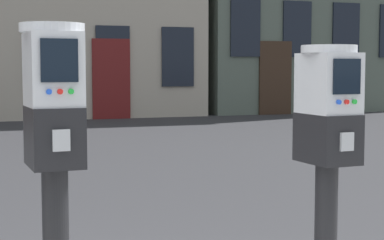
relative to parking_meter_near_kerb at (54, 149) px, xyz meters
The scene contains 2 objects.
parking_meter_near_kerb is the anchor object (origin of this frame).
parking_meter_twin_adjacent 1.05m from the parking_meter_near_kerb, ahead, with size 0.23×0.26×1.29m.
Camera 1 is at (-0.42, -2.46, 1.34)m, focal length 59.54 mm.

